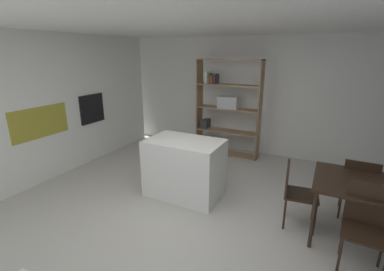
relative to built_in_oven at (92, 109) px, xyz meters
The scene contains 12 objects.
ground_plane 3.25m from the built_in_oven, 21.68° to the right, with size 9.73×9.73×0.00m, color beige.
ceiling_slab 3.40m from the built_in_oven, 21.68° to the right, with size 7.07×6.41×0.06m.
back_partition 3.50m from the built_in_oven, 35.79° to the left, with size 7.07×0.06×2.60m, color silver.
tall_cabinet_run_left 1.19m from the built_in_oven, 106.33° to the right, with size 0.62×5.78×2.60m, color white.
cabinet_niche_splashback 1.16m from the built_in_oven, 90.81° to the right, with size 0.01×1.06×0.54m.
built_in_oven is the anchor object (origin of this frame).
kitchen_island 2.60m from the built_in_oven, 11.36° to the right, with size 1.19×0.75×0.94m, color white.
open_bookshelf 2.84m from the built_in_oven, 34.80° to the left, with size 1.43×0.33×2.12m.
dining_table 4.96m from the built_in_oven, ahead, with size 1.11×0.95×0.78m.
dining_chair_far 4.95m from the built_in_oven, ahead, with size 0.43×0.44×0.90m.
dining_chair_near 5.06m from the built_in_oven, 11.82° to the right, with size 0.47×0.47×0.95m.
dining_chair_island_side 4.23m from the built_in_oven, ahead, with size 0.47×0.46×0.86m.
Camera 1 is at (1.58, -2.94, 2.26)m, focal length 25.64 mm.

